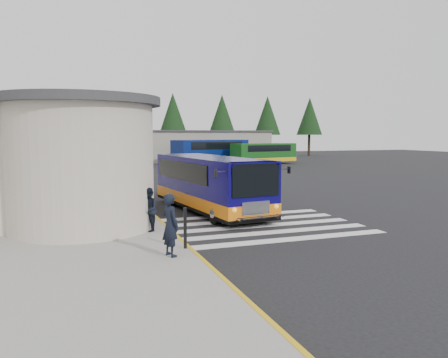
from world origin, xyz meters
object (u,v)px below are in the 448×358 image
object	(u,v)px
bollard	(185,228)
far_bus_b	(264,153)
transit_bus	(210,186)
pedestrian_b	(149,210)
pedestrian_a	(170,225)
far_bus_a	(211,151)

from	to	relation	value
bollard	far_bus_b	world-z (taller)	far_bus_b
transit_bus	pedestrian_b	distance (m)	5.31
transit_bus	pedestrian_a	world-z (taller)	transit_bus
bollard	far_bus_b	xyz separation A→B (m)	(19.48, 36.21, 0.66)
pedestrian_b	transit_bus	bearing A→B (deg)	138.43
transit_bus	far_bus_a	distance (m)	33.37
transit_bus	pedestrian_b	xyz separation A→B (m)	(-3.57, -3.92, -0.29)
bollard	far_bus_b	bearing A→B (deg)	61.73
far_bus_b	pedestrian_a	bearing A→B (deg)	137.79
transit_bus	far_bus_a	size ratio (longest dim) A/B	0.90
pedestrian_a	far_bus_b	world-z (taller)	far_bus_b
pedestrian_a	far_bus_a	xyz separation A→B (m)	(13.93, 39.04, 0.63)
transit_bus	bollard	xyz separation A→B (m)	(-2.95, -6.66, -0.45)
far_bus_a	bollard	bearing A→B (deg)	141.59
pedestrian_a	far_bus_b	size ratio (longest dim) A/B	0.20
far_bus_b	transit_bus	bearing A→B (deg)	137.14
far_bus_a	pedestrian_a	bearing A→B (deg)	141.11
pedestrian_b	far_bus_a	xyz separation A→B (m)	(13.95, 35.63, 0.74)
transit_bus	far_bus_b	bearing A→B (deg)	53.94
bollard	far_bus_a	bearing A→B (deg)	70.85
pedestrian_b	far_bus_b	xyz separation A→B (m)	(20.10, 33.47, 0.50)
pedestrian_a	bollard	distance (m)	0.94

